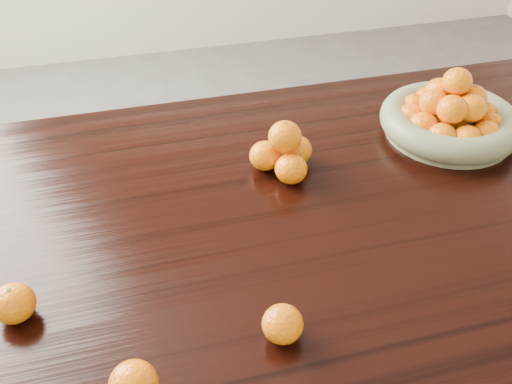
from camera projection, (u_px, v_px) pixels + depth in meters
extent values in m
cube|color=black|center=(244.00, 227.00, 1.12)|extent=(2.00, 1.00, 0.04)
cube|color=black|center=(489.00, 180.00, 1.87)|extent=(0.08, 0.08, 0.71)
cylinder|color=gray|center=(447.00, 132.00, 1.35)|extent=(0.29, 0.29, 0.01)
torus|color=gray|center=(450.00, 120.00, 1.33)|extent=(0.32, 0.32, 0.06)
ellipsoid|color=orange|center=(468.00, 104.00, 1.38)|extent=(0.06, 0.06, 0.06)
ellipsoid|color=orange|center=(448.00, 101.00, 1.39)|extent=(0.06, 0.06, 0.06)
ellipsoid|color=orange|center=(426.00, 100.00, 1.39)|extent=(0.07, 0.07, 0.06)
ellipsoid|color=orange|center=(414.00, 106.00, 1.37)|extent=(0.06, 0.06, 0.06)
ellipsoid|color=orange|center=(411.00, 117.00, 1.33)|extent=(0.07, 0.07, 0.06)
ellipsoid|color=orange|center=(423.00, 126.00, 1.29)|extent=(0.07, 0.07, 0.06)
ellipsoid|color=orange|center=(442.00, 137.00, 1.26)|extent=(0.07, 0.07, 0.06)
ellipsoid|color=orange|center=(467.00, 139.00, 1.25)|extent=(0.06, 0.06, 0.06)
ellipsoid|color=orange|center=(486.00, 134.00, 1.27)|extent=(0.06, 0.06, 0.06)
ellipsoid|color=orange|center=(491.00, 125.00, 1.31)|extent=(0.06, 0.06, 0.05)
ellipsoid|color=orange|center=(485.00, 114.00, 1.34)|extent=(0.06, 0.06, 0.06)
ellipsoid|color=orange|center=(453.00, 118.00, 1.33)|extent=(0.06, 0.06, 0.06)
ellipsoid|color=orange|center=(458.00, 92.00, 1.33)|extent=(0.06, 0.06, 0.06)
ellipsoid|color=orange|center=(439.00, 92.00, 1.33)|extent=(0.07, 0.07, 0.06)
ellipsoid|color=orange|center=(433.00, 102.00, 1.29)|extent=(0.06, 0.06, 0.06)
ellipsoid|color=orange|center=(452.00, 109.00, 1.26)|extent=(0.07, 0.07, 0.06)
ellipsoid|color=orange|center=(471.00, 108.00, 1.27)|extent=(0.07, 0.07, 0.06)
ellipsoid|color=orange|center=(473.00, 98.00, 1.30)|extent=(0.06, 0.06, 0.06)
ellipsoid|color=orange|center=(457.00, 81.00, 1.27)|extent=(0.07, 0.07, 0.06)
ellipsoid|color=orange|center=(291.00, 169.00, 1.19)|extent=(0.07, 0.07, 0.06)
ellipsoid|color=orange|center=(296.00, 150.00, 1.24)|extent=(0.07, 0.07, 0.06)
ellipsoid|color=orange|center=(265.00, 156.00, 1.23)|extent=(0.07, 0.07, 0.06)
ellipsoid|color=orange|center=(285.00, 137.00, 1.19)|extent=(0.07, 0.07, 0.07)
ellipsoid|color=orange|center=(14.00, 303.00, 0.90)|extent=(0.07, 0.07, 0.06)
ellipsoid|color=orange|center=(134.00, 384.00, 0.79)|extent=(0.07, 0.07, 0.06)
ellipsoid|color=orange|center=(283.00, 324.00, 0.87)|extent=(0.06, 0.06, 0.06)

